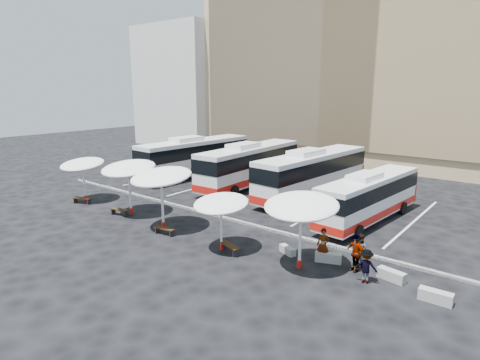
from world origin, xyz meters
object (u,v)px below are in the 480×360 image
Objects in this scene: wood_bench_0 at (82,199)px; sunshade_4 at (301,206)px; sunshade_2 at (161,177)px; bus_2 at (313,172)px; passenger_2 at (355,253)px; bus_3 at (369,196)px; bus_0 at (195,156)px; passenger_1 at (360,250)px; conc_bench_3 at (436,296)px; passenger_3 at (366,266)px; sunshade_3 at (221,204)px; wood_bench_2 at (164,230)px; passenger_0 at (323,245)px; sunshade_0 at (82,164)px; wood_bench_3 at (229,246)px; conc_bench_2 at (391,275)px; sunshade_1 at (129,169)px; conc_bench_1 at (328,257)px; wood_bench_1 at (120,210)px; bus_1 at (250,164)px; conc_bench_0 at (287,250)px.

sunshade_4 is at bearing 1.59° from wood_bench_0.
sunshade_4 is (9.72, 0.39, -0.16)m from sunshade_2.
bus_2 is 13.77m from passenger_2.
bus_2 is 1.19× the size of bus_3.
bus_0 is 7.75× the size of passenger_1.
passenger_3 reaches higher than conc_bench_3.
conc_bench_3 is 0.83× the size of passenger_3.
sunshade_3 is (1.43, -13.02, 0.61)m from bus_2.
sunshade_3 is 2.37× the size of wood_bench_2.
passenger_0 is 1.05× the size of passenger_1.
sunshade_4 is at bearing 57.87° from passenger_1.
wood_bench_0 is 0.90× the size of passenger_0.
sunshade_0 is 22.88m from passenger_3.
wood_bench_3 is 1.24× the size of conc_bench_2.
bus_3 is at bearing 65.73° from sunshade_3.
conc_bench_3 is 5.71m from passenger_0.
wood_bench_3 is (4.89, 0.35, 0.04)m from wood_bench_2.
sunshade_4 is 6.86m from conc_bench_3.
sunshade_1 reaches higher than conc_bench_1.
wood_bench_2 is (-8.83, -1.08, -2.89)m from sunshade_4.
sunshade_0 is at bearing 177.21° from sunshade_2.
wood_bench_0 is 23.15m from conc_bench_2.
conc_bench_1 reaches higher than wood_bench_2.
sunshade_3 is at bearing -109.15° from bus_3.
bus_3 is at bearing 128.55° from passenger_2.
sunshade_1 is 1.15× the size of sunshade_2.
wood_bench_1 is 14.91m from passenger_0.
passenger_2 is (2.30, 1.39, -2.29)m from sunshade_4.
passenger_0 is at bearing 5.89° from wood_bench_0.
sunshade_4 is 2.70× the size of wood_bench_1.
wood_bench_2 is at bearing -97.54° from bus_2.
bus_2 is 6.88× the size of passenger_2.
sunshade_2 is at bearing -172.02° from conc_bench_2.
passenger_2 is (0.06, -0.73, 0.10)m from passenger_1.
passenger_2 is at bearing -48.45° from bus_2.
passenger_1 is at bearing 22.66° from conc_bench_1.
wood_bench_3 is (5.78, -0.34, -3.02)m from sunshade_2.
wood_bench_1 is 5.44m from wood_bench_2.
conc_bench_3 is at bearing -21.39° from passenger_0.
wood_bench_1 is 1.16× the size of conc_bench_3.
bus_1 is at bearing 126.64° from passenger_0.
wood_bench_0 is (-9.30, -0.14, -3.02)m from sunshade_2.
bus_3 reaches higher than passenger_0.
passenger_0 is (5.08, 2.17, -1.80)m from sunshade_3.
wood_bench_2 is at bearing -14.61° from sunshade_1.
wood_bench_1 reaches higher than conc_bench_0.
sunshade_0 is at bearing 173.78° from wood_bench_2.
wood_bench_2 is (-8.76, -10.35, -1.41)m from bus_3.
passenger_0 reaches higher than passenger_3.
wood_bench_3 is at bearing -0.77° from wood_bench_0.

